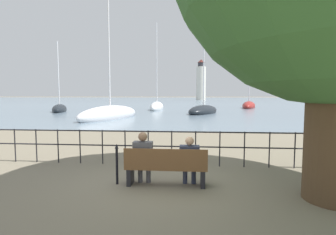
{
  "coord_description": "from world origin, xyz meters",
  "views": [
    {
      "loc": [
        0.57,
        -5.97,
        2.1
      ],
      "look_at": [
        0.0,
        0.5,
        1.55
      ],
      "focal_mm": 28.0,
      "sensor_mm": 36.0,
      "label": 1
    }
  ],
  "objects_px": {
    "seated_person_right": "(189,158)",
    "sailboat_0": "(249,106)",
    "sailboat_2": "(203,111)",
    "sailboat_3": "(157,107)",
    "sailboat_4": "(110,114)",
    "park_bench": "(166,168)",
    "sailboat_1": "(60,109)",
    "harbor_lighthouse": "(201,81)",
    "closed_umbrella": "(117,162)",
    "seated_person_left": "(143,156)"
  },
  "relations": [
    {
      "from": "sailboat_4",
      "to": "harbor_lighthouse",
      "type": "xyz_separation_m",
      "value": [
        11.94,
        104.03,
        8.56
      ]
    },
    {
      "from": "seated_person_right",
      "to": "sailboat_3",
      "type": "bearing_deg",
      "value": 98.82
    },
    {
      "from": "sailboat_0",
      "to": "sailboat_1",
      "type": "distance_m",
      "value": 29.76
    },
    {
      "from": "park_bench",
      "to": "seated_person_left",
      "type": "distance_m",
      "value": 0.6
    },
    {
      "from": "park_bench",
      "to": "sailboat_4",
      "type": "distance_m",
      "value": 18.55
    },
    {
      "from": "seated_person_right",
      "to": "harbor_lighthouse",
      "type": "relative_size",
      "value": 0.06
    },
    {
      "from": "seated_person_right",
      "to": "sailboat_0",
      "type": "height_order",
      "value": "sailboat_0"
    },
    {
      "from": "sailboat_0",
      "to": "sailboat_3",
      "type": "relative_size",
      "value": 0.81
    },
    {
      "from": "closed_umbrella",
      "to": "sailboat_4",
      "type": "relative_size",
      "value": 0.08
    },
    {
      "from": "seated_person_right",
      "to": "sailboat_4",
      "type": "distance_m",
      "value": 18.68
    },
    {
      "from": "seated_person_right",
      "to": "harbor_lighthouse",
      "type": "xyz_separation_m",
      "value": [
        4.62,
        121.22,
        8.32
      ]
    },
    {
      "from": "sailboat_1",
      "to": "closed_umbrella",
      "type": "bearing_deg",
      "value": -82.57
    },
    {
      "from": "closed_umbrella",
      "to": "sailboat_4",
      "type": "height_order",
      "value": "sailboat_4"
    },
    {
      "from": "closed_umbrella",
      "to": "sailboat_4",
      "type": "bearing_deg",
      "value": 108.01
    },
    {
      "from": "seated_person_right",
      "to": "sailboat_0",
      "type": "xyz_separation_m",
      "value": [
        9.78,
        39.49,
        -0.28
      ]
    },
    {
      "from": "park_bench",
      "to": "closed_umbrella",
      "type": "height_order",
      "value": "closed_umbrella"
    },
    {
      "from": "park_bench",
      "to": "sailboat_1",
      "type": "xyz_separation_m",
      "value": [
        -16.68,
        27.07,
        -0.11
      ]
    },
    {
      "from": "park_bench",
      "to": "seated_person_right",
      "type": "height_order",
      "value": "seated_person_right"
    },
    {
      "from": "park_bench",
      "to": "sailboat_3",
      "type": "distance_m",
      "value": 32.96
    },
    {
      "from": "park_bench",
      "to": "harbor_lighthouse",
      "type": "xyz_separation_m",
      "value": [
        5.17,
        121.3,
        8.52
      ]
    },
    {
      "from": "park_bench",
      "to": "seated_person_right",
      "type": "relative_size",
      "value": 1.64
    },
    {
      "from": "closed_umbrella",
      "to": "sailboat_0",
      "type": "xyz_separation_m",
      "value": [
        11.49,
        39.54,
        -0.18
      ]
    },
    {
      "from": "park_bench",
      "to": "sailboat_0",
      "type": "relative_size",
      "value": 0.18
    },
    {
      "from": "closed_umbrella",
      "to": "sailboat_3",
      "type": "distance_m",
      "value": 32.79
    },
    {
      "from": "park_bench",
      "to": "sailboat_2",
      "type": "distance_m",
      "value": 25.26
    },
    {
      "from": "seated_person_right",
      "to": "sailboat_4",
      "type": "relative_size",
      "value": 0.09
    },
    {
      "from": "park_bench",
      "to": "sailboat_0",
      "type": "bearing_deg",
      "value": 75.38
    },
    {
      "from": "sailboat_3",
      "to": "sailboat_4",
      "type": "relative_size",
      "value": 1.02
    },
    {
      "from": "sailboat_4",
      "to": "sailboat_0",
      "type": "bearing_deg",
      "value": 69.38
    },
    {
      "from": "closed_umbrella",
      "to": "sailboat_3",
      "type": "bearing_deg",
      "value": 95.85
    },
    {
      "from": "sailboat_4",
      "to": "seated_person_right",
      "type": "bearing_deg",
      "value": -50.1
    },
    {
      "from": "park_bench",
      "to": "seated_person_right",
      "type": "distance_m",
      "value": 0.59
    },
    {
      "from": "seated_person_left",
      "to": "seated_person_right",
      "type": "distance_m",
      "value": 1.09
    },
    {
      "from": "sailboat_1",
      "to": "harbor_lighthouse",
      "type": "distance_m",
      "value": 97.11
    },
    {
      "from": "sailboat_1",
      "to": "sailboat_4",
      "type": "height_order",
      "value": "sailboat_4"
    },
    {
      "from": "seated_person_right",
      "to": "closed_umbrella",
      "type": "distance_m",
      "value": 1.71
    },
    {
      "from": "closed_umbrella",
      "to": "harbor_lighthouse",
      "type": "distance_m",
      "value": 121.72
    },
    {
      "from": "seated_person_right",
      "to": "sailboat_3",
      "type": "relative_size",
      "value": 0.09
    },
    {
      "from": "seated_person_right",
      "to": "harbor_lighthouse",
      "type": "bearing_deg",
      "value": 87.81
    },
    {
      "from": "sailboat_4",
      "to": "sailboat_2",
      "type": "bearing_deg",
      "value": 58.9
    },
    {
      "from": "park_bench",
      "to": "closed_umbrella",
      "type": "bearing_deg",
      "value": 178.45
    },
    {
      "from": "sailboat_0",
      "to": "sailboat_2",
      "type": "xyz_separation_m",
      "value": [
        -8.32,
        -14.39,
        -0.03
      ]
    },
    {
      "from": "park_bench",
      "to": "sailboat_2",
      "type": "height_order",
      "value": "sailboat_2"
    },
    {
      "from": "seated_person_left",
      "to": "harbor_lighthouse",
      "type": "bearing_deg",
      "value": 87.3
    },
    {
      "from": "sailboat_0",
      "to": "sailboat_4",
      "type": "distance_m",
      "value": 28.1
    },
    {
      "from": "sailboat_4",
      "to": "harbor_lighthouse",
      "type": "height_order",
      "value": "harbor_lighthouse"
    },
    {
      "from": "seated_person_left",
      "to": "park_bench",
      "type": "bearing_deg",
      "value": -8.0
    },
    {
      "from": "sailboat_2",
      "to": "sailboat_3",
      "type": "relative_size",
      "value": 0.92
    },
    {
      "from": "park_bench",
      "to": "sailboat_2",
      "type": "xyz_separation_m",
      "value": [
        2.0,
        25.18,
        -0.11
      ]
    },
    {
      "from": "sailboat_0",
      "to": "seated_person_right",
      "type": "bearing_deg",
      "value": -88.3
    }
  ]
}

